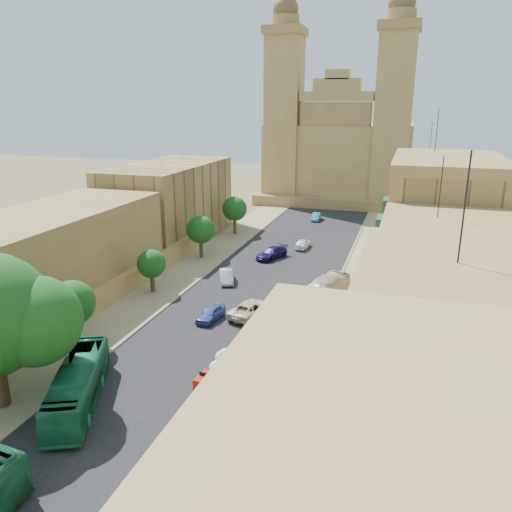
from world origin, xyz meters
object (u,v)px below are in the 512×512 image
Objects in this scene: street_tree_d at (235,209)px; pedestrian_a at (337,383)px; car_white_b at (303,244)px; pedestrian_c at (341,355)px; street_tree_a at (72,303)px; car_blue_b at (316,217)px; red_truck at (220,378)px; street_tree_b at (151,264)px; bus_green_north at (78,385)px; street_tree_c at (201,230)px; olive_pickup at (286,318)px; car_cream at (251,309)px; church at (339,149)px; car_dkblue at (272,253)px; bus_red_east at (296,325)px; bus_cream_east at (322,294)px; car_white_a at (226,276)px.

pedestrian_a is (20.00, -37.05, -2.63)m from street_tree_d.
car_white_b is 2.14× the size of pedestrian_c.
street_tree_a is 48.77m from car_blue_b.
red_truck is 1.46× the size of car_white_b.
red_truck is at bearing -49.42° from street_tree_b.
red_truck is 8.66m from bus_green_north.
olive_pickup is (14.44, -16.00, -2.57)m from street_tree_c.
street_tree_c is at bearing -39.86° from car_cream.
street_tree_d reaches higher than street_tree_a.
church is at bearing -85.81° from car_white_b.
car_blue_b is at bearing 61.39° from bus_green_north.
olive_pickup is 3.67m from car_cream.
street_tree_c is 1.04× the size of car_cream.
pedestrian_a is (11.79, -27.12, 0.29)m from car_dkblue.
street_tree_c is 30.15m from red_truck.
olive_pickup reaches higher than car_white_b.
bus_red_east is 2.43× the size of car_dkblue.
bus_green_north reaches higher than bus_cream_east.
street_tree_d reaches higher than bus_red_east.
pedestrian_a is at bearing -43.68° from car_dkblue.
bus_green_north is at bearing 84.09° from car_white_b.
bus_cream_east is 14.56m from pedestrian_a.
car_white_a is (-10.02, 11.50, -0.93)m from bus_red_east.
car_blue_b is at bearing -74.34° from car_cream.
street_tree_b is at bearing -90.00° from street_tree_c.
bus_red_east is at bearing 100.84° from bus_cream_east.
car_dkblue is at bearing 66.98° from car_white_b.
car_white_b is at bearing -88.66° from church.
street_tree_b is at bearing 63.77° from car_white_b.
bus_green_north is at bearing -157.26° from red_truck.
bus_cream_east is at bearing -131.67° from car_cream.
street_tree_b is at bearing -0.61° from car_cream.
street_tree_d reaches higher than red_truck.
car_dkblue is at bearing 60.48° from bus_green_north.
pedestrian_c is at bearing -81.37° from church.
olive_pickup is (14.44, -28.00, -2.74)m from street_tree_d.
street_tree_d is at bearing -161.05° from pedestrian_c.
bus_green_north is at bearing -83.32° from street_tree_d.
car_white_b is (-0.18, 22.21, -0.08)m from car_cream.
church reaches higher than olive_pickup.
bus_cream_east is (2.06, 5.09, 0.38)m from olive_pickup.
red_truck is 12.56m from car_cream.
car_cream is at bearing -89.79° from car_blue_b.
car_dkblue is at bearing 109.03° from olive_pickup.
bus_green_north is 4.94× the size of pedestrian_a.
red_truck is 3.13× the size of pedestrian_c.
street_tree_b is 0.87× the size of car_cream.
street_tree_b is 7.93m from car_white_a.
car_cream is (11.00, -14.75, -2.73)m from street_tree_c.
bus_red_east is (5.92, -61.31, -7.97)m from church.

